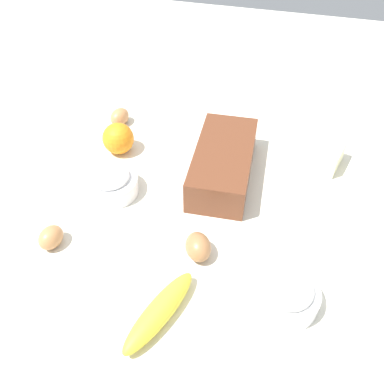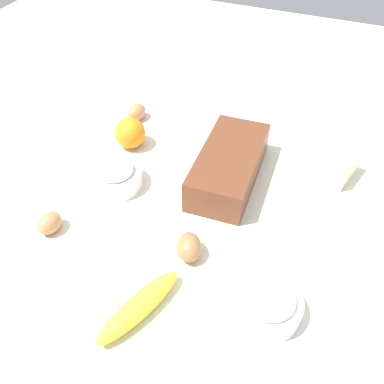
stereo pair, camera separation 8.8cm
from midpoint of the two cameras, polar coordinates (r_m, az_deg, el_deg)
ground_plane at (r=0.95m, az=-2.64°, el=-2.30°), size 2.40×2.40×0.02m
loaf_pan at (r=0.99m, az=1.71°, el=3.93°), size 0.29×0.15×0.08m
flour_bowl at (r=0.78m, az=9.34°, el=-13.57°), size 0.12×0.12×0.06m
sugar_bowl at (r=0.98m, az=-13.49°, el=1.16°), size 0.12×0.12×0.06m
banana at (r=0.76m, az=-7.86°, el=-15.89°), size 0.19×0.10×0.04m
orange_fruit at (r=1.09m, az=-12.26°, el=7.00°), size 0.08×0.08×0.08m
butter_block at (r=1.07m, az=15.59°, el=4.70°), size 0.10×0.09×0.06m
egg_near_butter at (r=0.83m, az=-2.21°, el=-7.57°), size 0.08×0.08×0.05m
egg_beside_bowl at (r=1.20m, az=-11.87°, el=9.84°), size 0.07×0.06×0.05m
egg_loose at (r=0.91m, az=-21.21°, el=-5.87°), size 0.06×0.05×0.04m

